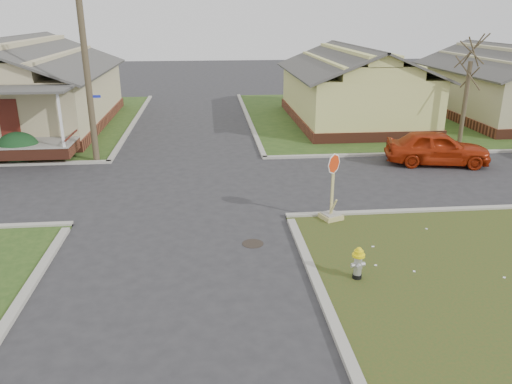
{
  "coord_description": "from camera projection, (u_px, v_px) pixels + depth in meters",
  "views": [
    {
      "loc": [
        0.97,
        -13.95,
        6.53
      ],
      "look_at": [
        2.44,
        1.0,
        1.1
      ],
      "focal_mm": 35.0,
      "sensor_mm": 36.0,
      "label": 1
    }
  ],
  "objects": [
    {
      "name": "ground",
      "position": [
        179.0,
        240.0,
        15.18
      ],
      "size": [
        120.0,
        120.0,
        0.0
      ],
      "primitive_type": "plane",
      "color": "#2B2A2D",
      "rests_on": "ground"
    },
    {
      "name": "corner_house",
      "position": [
        18.0,
        89.0,
        29.1
      ],
      "size": [
        10.1,
        15.5,
        5.3
      ],
      "color": "brown",
      "rests_on": "ground"
    },
    {
      "name": "hedge_right",
      "position": [
        18.0,
        148.0,
        22.85
      ],
      "size": [
        1.65,
        1.35,
        1.26
      ],
      "primitive_type": "ellipsoid",
      "color": "black",
      "rests_on": "verge_far_left"
    },
    {
      "name": "fire_hydrant",
      "position": [
        358.0,
        261.0,
        12.74
      ],
      "size": [
        0.33,
        0.33,
        0.88
      ],
      "rotation": [
        0.0,
        0.0,
        0.12
      ],
      "color": "black",
      "rests_on": "ground"
    },
    {
      "name": "tree_mid_right",
      "position": [
        465.0,
        104.0,
        25.29
      ],
      "size": [
        0.22,
        0.22,
        4.2
      ],
      "primitive_type": "cylinder",
      "color": "#493B2A",
      "rests_on": "verge_far_right"
    },
    {
      "name": "manhole",
      "position": [
        253.0,
        244.0,
        14.91
      ],
      "size": [
        0.64,
        0.64,
        0.01
      ],
      "primitive_type": "cylinder",
      "color": "black",
      "rests_on": "ground"
    },
    {
      "name": "stop_sign",
      "position": [
        332.0,
        205.0,
        16.44
      ],
      "size": [
        0.64,
        0.62,
        2.26
      ],
      "rotation": [
        0.0,
        0.0,
        0.37
      ],
      "color": "tan",
      "rests_on": "ground"
    },
    {
      "name": "side_house_yellow",
      "position": [
        353.0,
        87.0,
        30.8
      ],
      "size": [
        7.6,
        11.6,
        4.7
      ],
      "color": "brown",
      "rests_on": "ground"
    },
    {
      "name": "red_sedan",
      "position": [
        437.0,
        148.0,
        22.48
      ],
      "size": [
        4.79,
        2.68,
        1.54
      ],
      "primitive_type": "imported",
      "rotation": [
        0.0,
        0.0,
        1.37
      ],
      "color": "#A6280B",
      "rests_on": "ground"
    },
    {
      "name": "utility_pole",
      "position": [
        85.0,
        58.0,
        21.54
      ],
      "size": [
        1.8,
        0.28,
        9.0
      ],
      "color": "#493B2A",
      "rests_on": "ground"
    },
    {
      "name": "side_house_tan",
      "position": [
        506.0,
        85.0,
        31.72
      ],
      "size": [
        7.6,
        11.6,
        4.7
      ],
      "color": "brown",
      "rests_on": "ground"
    },
    {
      "name": "curbs",
      "position": [
        185.0,
        186.0,
        19.86
      ],
      "size": [
        80.0,
        40.0,
        0.12
      ],
      "primitive_type": null,
      "color": "#A5A295",
      "rests_on": "ground"
    }
  ]
}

